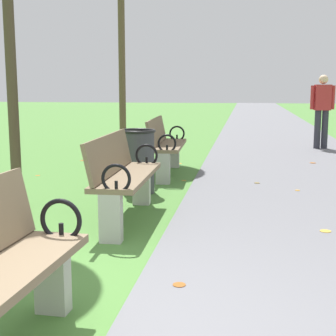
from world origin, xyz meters
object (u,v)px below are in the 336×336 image
object	(u,v)px
pedestrian_walking	(322,108)
park_bench_2	(123,175)
park_bench_3	(165,145)
trash_bin	(138,161)

from	to	relation	value
pedestrian_walking	park_bench_2	bearing A→B (deg)	-114.05
park_bench_3	pedestrian_walking	xyz separation A→B (m)	(2.90, 3.75, 0.44)
park_bench_3	park_bench_2	bearing A→B (deg)	-90.00
park_bench_2	pedestrian_walking	world-z (taller)	pedestrian_walking
park_bench_3	trash_bin	world-z (taller)	park_bench_3
park_bench_2	park_bench_3	xyz separation A→B (m)	(0.00, 2.76, 0.00)
park_bench_2	pedestrian_walking	xyz separation A→B (m)	(2.90, 6.51, 0.44)
park_bench_3	trash_bin	xyz separation A→B (m)	(-0.15, -1.37, -0.06)
pedestrian_walking	trash_bin	distance (m)	5.98
park_bench_2	pedestrian_walking	size ratio (longest dim) A/B	0.99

